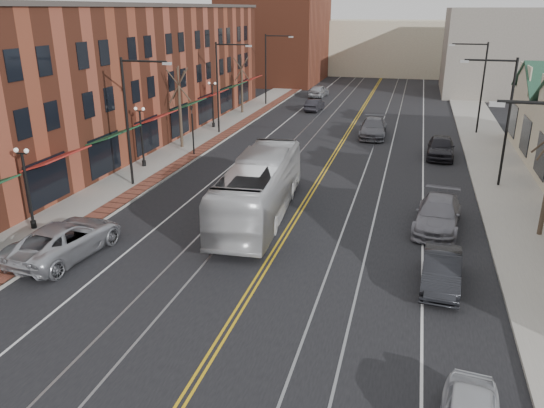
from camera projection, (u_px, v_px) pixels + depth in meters
The scene contains 27 objects.
ground at pixel (206, 364), 17.30m from camera, with size 160.00×160.00×0.00m, color black.
sidewalk_left at pixel (154, 168), 38.32m from camera, with size 4.00×120.00×0.15m, color gray.
sidewalk_right at pixel (511, 196), 32.45m from camera, with size 4.00×120.00×0.15m, color gray.
building_left at pixel (112, 77), 44.49m from camera, with size 10.00×50.00×11.00m, color brown.
backdrop_left at pixel (276, 35), 82.17m from camera, with size 14.00×18.00×14.00m, color brown.
backdrop_mid at pixel (386, 47), 92.71m from camera, with size 22.00×14.00×9.00m, color #BFAF93.
backdrop_right at pixel (491, 51), 70.58m from camera, with size 12.00×16.00×11.00m, color slate.
streetlight_l_1 at pixel (132, 110), 32.75m from camera, with size 3.33×0.25×8.00m.
streetlight_l_2 at pixel (222, 78), 47.23m from camera, with size 3.33×0.25×8.00m.
streetlight_l_3 at pixel (269, 62), 61.72m from camera, with size 3.33×0.25×8.00m.
streetlight_r_1 at pixel (502, 109), 32.78m from camera, with size 3.33×0.25×8.00m.
streetlight_r_2 at pixel (478, 78), 47.27m from camera, with size 3.33×0.25×8.00m.
lamppost_l_1 at pixel (28, 191), 26.91m from camera, with size 0.84×0.28×4.27m.
lamppost_l_2 at pixel (142, 138), 37.78m from camera, with size 0.84×0.28×4.27m.
lamppost_l_3 at pixel (213, 106), 50.45m from camera, with size 0.84×0.28×4.27m.
tree_left_near at pixel (180, 106), 42.68m from camera, with size 1.78×1.37×6.48m.
tree_left_far at pixel (242, 83), 57.25m from camera, with size 1.66×1.28×6.02m.
manhole_far at pixel (61, 231), 27.23m from camera, with size 0.60×0.60×0.02m, color #592D19.
traffic_signal at pixel (193, 127), 40.81m from camera, with size 0.18×0.15×3.80m.
transit_bus at pixel (259, 188), 28.91m from camera, with size 2.82×12.05×3.36m, color silver.
parked_suv at pixel (65, 239), 24.59m from camera, with size 2.75×5.96×1.66m, color #A7A8AE.
parked_car_b at pixel (441, 270), 21.92m from camera, with size 1.51×4.33×1.43m, color black.
parked_car_c at pixel (438, 214), 27.70m from camera, with size 2.21×5.44×1.58m, color slate.
parked_car_d at pixel (441, 147), 40.95m from camera, with size 1.98×4.93×1.68m, color black.
distant_car_left at pixel (314, 105), 59.75m from camera, with size 1.42×4.08×1.34m, color black.
distant_car_right at pixel (373, 128), 47.56m from camera, with size 2.30×5.67×1.65m, color #5C5C63.
distant_car_far at pixel (319, 91), 69.15m from camera, with size 1.87×4.64×1.58m, color #A0A2A7.
Camera 1 is at (5.83, -13.36, 10.90)m, focal length 35.00 mm.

